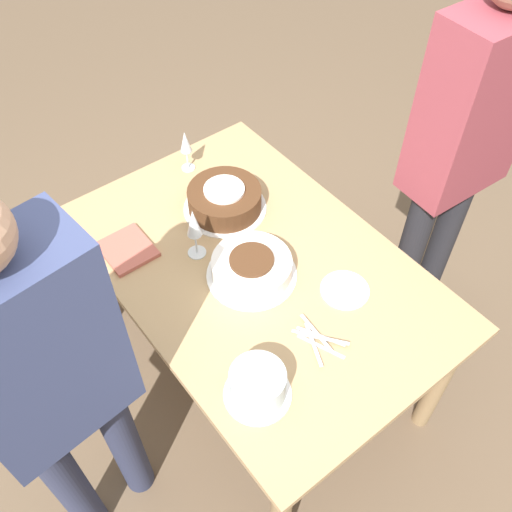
{
  "coord_description": "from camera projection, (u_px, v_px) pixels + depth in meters",
  "views": [
    {
      "loc": [
        -1.04,
        0.81,
        2.34
      ],
      "look_at": [
        0.0,
        0.0,
        0.78
      ],
      "focal_mm": 40.0,
      "sensor_mm": 36.0,
      "label": 1
    }
  ],
  "objects": [
    {
      "name": "cake_center_white",
      "position": [
        252.0,
        268.0,
        2.02
      ],
      "size": [
        0.33,
        0.33,
        0.09
      ],
      "color": "white",
      "rests_on": "dining_table"
    },
    {
      "name": "dessert_plate_left",
      "position": [
        345.0,
        290.0,
        2.0
      ],
      "size": [
        0.17,
        0.17,
        0.01
      ],
      "color": "white",
      "rests_on": "dining_table"
    },
    {
      "name": "napkin_stack",
      "position": [
        127.0,
        249.0,
        2.12
      ],
      "size": [
        0.2,
        0.17,
        0.02
      ],
      "color": "#B75B4C",
      "rests_on": "dining_table"
    },
    {
      "name": "fork_pile",
      "position": [
        319.0,
        339.0,
        1.86
      ],
      "size": [
        0.21,
        0.14,
        0.02
      ],
      "color": "silver",
      "rests_on": "dining_table"
    },
    {
      "name": "ground_plane",
      "position": [
        256.0,
        365.0,
        2.64
      ],
      "size": [
        12.0,
        12.0,
        0.0
      ],
      "primitive_type": "plane",
      "color": "brown"
    },
    {
      "name": "person_cutting",
      "position": [
        464.0,
        138.0,
        2.07
      ],
      "size": [
        0.24,
        0.41,
        1.71
      ],
      "rotation": [
        0.0,
        0.0,
        1.51
      ],
      "color": "#232328",
      "rests_on": "ground_plane"
    },
    {
      "name": "cake_front_chocolate",
      "position": [
        225.0,
        199.0,
        2.23
      ],
      "size": [
        0.33,
        0.33,
        0.11
      ],
      "color": "white",
      "rests_on": "dining_table"
    },
    {
      "name": "wine_glass_far",
      "position": [
        194.0,
        225.0,
        2.0
      ],
      "size": [
        0.07,
        0.07,
        0.22
      ],
      "color": "silver",
      "rests_on": "dining_table"
    },
    {
      "name": "wine_glass_near",
      "position": [
        186.0,
        144.0,
        2.32
      ],
      "size": [
        0.06,
        0.06,
        0.19
      ],
      "color": "silver",
      "rests_on": "dining_table"
    },
    {
      "name": "person_watching",
      "position": [
        49.0,
        378.0,
        1.5
      ],
      "size": [
        0.26,
        0.42,
        1.64
      ],
      "rotation": [
        0.0,
        0.0,
        -1.47
      ],
      "color": "#2D334C",
      "rests_on": "ground_plane"
    },
    {
      "name": "dining_table",
      "position": [
        256.0,
        283.0,
        2.16
      ],
      "size": [
        1.44,
        0.94,
        0.73
      ],
      "color": "tan",
      "rests_on": "ground_plane"
    },
    {
      "name": "cake_back_decorated",
      "position": [
        258.0,
        385.0,
        1.7
      ],
      "size": [
        0.21,
        0.21,
        0.12
      ],
      "color": "white",
      "rests_on": "dining_table"
    }
  ]
}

